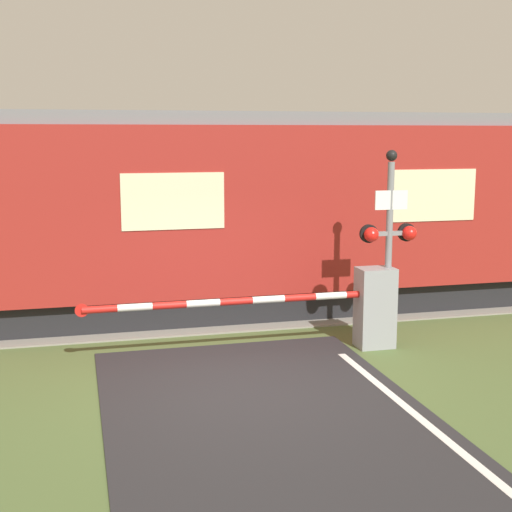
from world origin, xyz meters
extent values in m
plane|color=#4C6033|center=(0.00, 0.00, 0.00)|extent=(80.00, 80.00, 0.00)
cube|color=gray|center=(0.00, 4.27, 0.01)|extent=(36.00, 3.20, 0.03)
cube|color=#595451|center=(0.00, 3.55, 0.08)|extent=(36.00, 0.08, 0.10)
cube|color=#595451|center=(0.00, 4.99, 0.08)|extent=(36.00, 0.08, 0.10)
cube|color=black|center=(4.28, 4.27, 0.30)|extent=(16.36, 2.34, 0.60)
cube|color=maroon|center=(4.28, 4.27, 2.12)|extent=(17.78, 2.75, 3.05)
cube|color=slate|center=(4.28, 4.27, 3.77)|extent=(17.43, 2.53, 0.24)
cube|color=beige|center=(4.28, 2.89, 2.35)|extent=(1.78, 0.02, 0.98)
cube|color=beige|center=(-0.61, 2.89, 2.35)|extent=(1.78, 0.02, 0.98)
cube|color=gray|center=(2.49, 1.32, 0.67)|extent=(0.60, 0.44, 1.33)
cylinder|color=gray|center=(2.49, 1.32, 0.91)|extent=(0.16, 0.16, 0.18)
cylinder|color=red|center=(2.23, 1.32, 0.91)|extent=(0.52, 0.11, 0.11)
cylinder|color=white|center=(1.70, 1.32, 0.91)|extent=(0.52, 0.11, 0.11)
cylinder|color=red|center=(1.18, 1.32, 0.91)|extent=(0.52, 0.11, 0.11)
cylinder|color=white|center=(0.66, 1.32, 0.91)|extent=(0.52, 0.11, 0.11)
cylinder|color=red|center=(0.14, 1.32, 0.91)|extent=(0.52, 0.11, 0.11)
cylinder|color=white|center=(-0.39, 1.32, 0.91)|extent=(0.52, 0.11, 0.11)
cylinder|color=red|center=(-0.91, 1.32, 0.91)|extent=(0.52, 0.11, 0.11)
cylinder|color=white|center=(-1.43, 1.32, 0.91)|extent=(0.52, 0.11, 0.11)
cylinder|color=red|center=(-1.95, 1.32, 0.91)|extent=(0.52, 0.11, 0.11)
cylinder|color=red|center=(-2.21, 1.32, 0.91)|extent=(0.20, 0.02, 0.20)
cylinder|color=gray|center=(2.71, 1.34, 1.53)|extent=(0.11, 0.11, 3.05)
cube|color=gray|center=(2.71, 1.34, 1.89)|extent=(0.79, 0.07, 0.07)
sphere|color=red|center=(2.37, 1.29, 1.89)|extent=(0.24, 0.24, 0.24)
sphere|color=red|center=(3.04, 1.29, 1.89)|extent=(0.24, 0.24, 0.24)
cylinder|color=black|center=(2.37, 1.40, 1.89)|extent=(0.30, 0.06, 0.30)
cylinder|color=black|center=(3.04, 1.40, 1.89)|extent=(0.30, 0.06, 0.30)
cube|color=white|center=(2.71, 1.30, 2.44)|extent=(0.56, 0.02, 0.31)
sphere|color=black|center=(2.71, 1.34, 3.15)|extent=(0.18, 0.18, 0.18)
camera|label=1|loc=(-2.23, -9.28, 3.50)|focal=50.00mm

